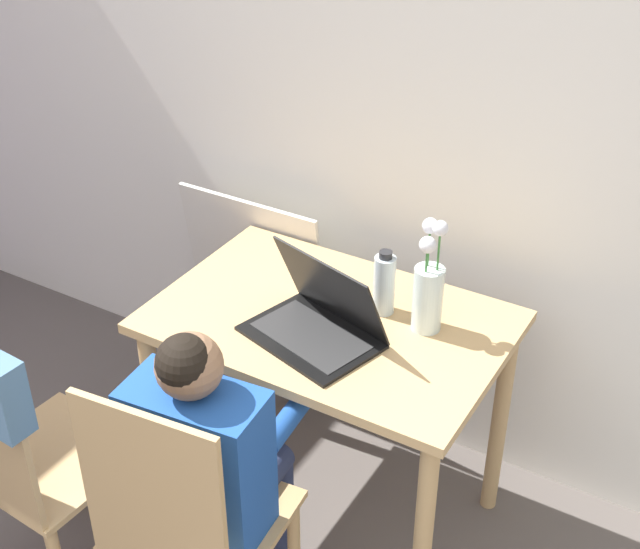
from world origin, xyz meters
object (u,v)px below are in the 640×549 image
at_px(flower_vase, 428,289).
at_px(person_seated, 209,451).
at_px(chair_spare, 5,429).
at_px(laptop, 319,318).
at_px(water_bottle, 384,284).
at_px(chair_occupied, 187,528).

bearing_deg(flower_vase, person_seated, -117.17).
bearing_deg(flower_vase, chair_spare, -135.23).
bearing_deg(laptop, chair_spare, -116.65).
bearing_deg(chair_spare, laptop, -128.41).
relative_size(chair_spare, laptop, 2.34).
height_order(person_seated, water_bottle, person_seated).
xyz_separation_m(flower_vase, water_bottle, (-0.14, 0.01, -0.04)).
height_order(chair_spare, water_bottle, chair_spare).
bearing_deg(laptop, water_bottle, 77.66).
height_order(laptop, water_bottle, laptop).
relative_size(person_seated, water_bottle, 5.21).
height_order(chair_occupied, person_seated, person_seated).
bearing_deg(chair_occupied, person_seated, -90.00).
xyz_separation_m(chair_occupied, laptop, (0.06, 0.55, 0.33)).
distance_m(chair_spare, person_seated, 0.54).
distance_m(chair_occupied, flower_vase, 0.88).
bearing_deg(water_bottle, chair_occupied, -102.12).
bearing_deg(flower_vase, water_bottle, 174.94).
bearing_deg(person_seated, chair_occupied, 90.00).
bearing_deg(flower_vase, laptop, -143.52).
bearing_deg(water_bottle, laptop, -118.03).
relative_size(chair_spare, water_bottle, 4.86).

